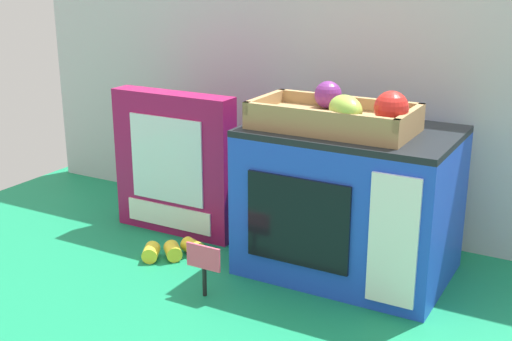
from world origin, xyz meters
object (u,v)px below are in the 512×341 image
at_px(cookie_set_box, 174,164).
at_px(toy_microwave, 349,201).
at_px(loose_toy_banana, 172,250).
at_px(food_groups_crate, 340,116).
at_px(price_sign, 204,263).

bearing_deg(cookie_set_box, toy_microwave, -0.03).
xyz_separation_m(cookie_set_box, loose_toy_banana, (0.08, -0.12, -0.14)).
xyz_separation_m(food_groups_crate, cookie_set_box, (-0.40, 0.03, -0.16)).
height_order(food_groups_crate, loose_toy_banana, food_groups_crate).
height_order(toy_microwave, loose_toy_banana, toy_microwave).
bearing_deg(food_groups_crate, loose_toy_banana, -163.72).
relative_size(toy_microwave, food_groups_crate, 1.30).
bearing_deg(toy_microwave, price_sign, -129.10).
distance_m(price_sign, loose_toy_banana, 0.19).
bearing_deg(food_groups_crate, cookie_set_box, 175.94).
bearing_deg(food_groups_crate, price_sign, -130.48).
bearing_deg(toy_microwave, food_groups_crate, -117.50).
height_order(food_groups_crate, cookie_set_box, food_groups_crate).
bearing_deg(loose_toy_banana, food_groups_crate, 16.28).
distance_m(toy_microwave, price_sign, 0.30).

